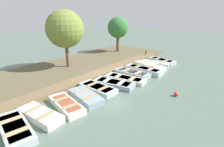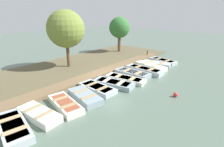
{
  "view_description": "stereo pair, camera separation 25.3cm",
  "coord_description": "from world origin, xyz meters",
  "px_view_note": "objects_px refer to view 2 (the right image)",
  "views": [
    {
      "loc": [
        8.74,
        -10.78,
        5.44
      ],
      "look_at": [
        0.23,
        -0.59,
        0.65
      ],
      "focal_mm": 28.0,
      "sensor_mm": 36.0,
      "label": 1
    },
    {
      "loc": [
        8.93,
        -10.61,
        5.44
      ],
      "look_at": [
        0.23,
        -0.59,
        0.65
      ],
      "focal_mm": 28.0,
      "sensor_mm": 36.0,
      "label": 2
    }
  ],
  "objects_px": {
    "rowboat_6": "(125,79)",
    "buoy": "(175,95)",
    "rowboat_11": "(163,61)",
    "park_tree_left": "(66,29)",
    "rowboat_10": "(156,64)",
    "rowboat_3": "(85,96)",
    "rowboat_7": "(133,73)",
    "rowboat_8": "(144,70)",
    "rowboat_2": "(65,104)",
    "rowboat_0": "(13,127)",
    "park_tree_center": "(119,28)",
    "rowboat_4": "(97,88)",
    "mooring_post_far": "(147,54)",
    "rowboat_1": "(39,114)",
    "rowboat_9": "(151,66)",
    "rowboat_5": "(114,83)"
  },
  "relations": [
    {
      "from": "park_tree_left",
      "to": "mooring_post_far",
      "type": "bearing_deg",
      "value": 67.06
    },
    {
      "from": "rowboat_1",
      "to": "rowboat_10",
      "type": "bearing_deg",
      "value": 84.2
    },
    {
      "from": "rowboat_1",
      "to": "park_tree_left",
      "type": "bearing_deg",
      "value": 128.77
    },
    {
      "from": "rowboat_11",
      "to": "park_tree_center",
      "type": "distance_m",
      "value": 7.61
    },
    {
      "from": "rowboat_0",
      "to": "rowboat_11",
      "type": "height_order",
      "value": "rowboat_0"
    },
    {
      "from": "rowboat_1",
      "to": "park_tree_center",
      "type": "height_order",
      "value": "park_tree_center"
    },
    {
      "from": "rowboat_5",
      "to": "rowboat_6",
      "type": "relative_size",
      "value": 0.97
    },
    {
      "from": "rowboat_10",
      "to": "park_tree_left",
      "type": "distance_m",
      "value": 9.78
    },
    {
      "from": "rowboat_1",
      "to": "rowboat_2",
      "type": "bearing_deg",
      "value": 80.25
    },
    {
      "from": "rowboat_2",
      "to": "rowboat_3",
      "type": "distance_m",
      "value": 1.44
    },
    {
      "from": "rowboat_0",
      "to": "rowboat_4",
      "type": "distance_m",
      "value": 5.82
    },
    {
      "from": "rowboat_3",
      "to": "rowboat_1",
      "type": "bearing_deg",
      "value": -82.82
    },
    {
      "from": "rowboat_2",
      "to": "rowboat_0",
      "type": "bearing_deg",
      "value": -79.07
    },
    {
      "from": "rowboat_2",
      "to": "mooring_post_far",
      "type": "relative_size",
      "value": 3.57
    },
    {
      "from": "rowboat_5",
      "to": "rowboat_8",
      "type": "distance_m",
      "value": 4.24
    },
    {
      "from": "rowboat_0",
      "to": "rowboat_7",
      "type": "bearing_deg",
      "value": 100.48
    },
    {
      "from": "rowboat_6",
      "to": "buoy",
      "type": "height_order",
      "value": "rowboat_6"
    },
    {
      "from": "rowboat_3",
      "to": "buoy",
      "type": "height_order",
      "value": "rowboat_3"
    },
    {
      "from": "rowboat_4",
      "to": "park_tree_center",
      "type": "xyz_separation_m",
      "value": [
        -6.54,
        10.66,
        3.11
      ]
    },
    {
      "from": "rowboat_0",
      "to": "rowboat_7",
      "type": "distance_m",
      "value": 10.07
    },
    {
      "from": "rowboat_10",
      "to": "park_tree_center",
      "type": "height_order",
      "value": "park_tree_center"
    },
    {
      "from": "rowboat_8",
      "to": "buoy",
      "type": "bearing_deg",
      "value": -34.54
    },
    {
      "from": "mooring_post_far",
      "to": "buoy",
      "type": "bearing_deg",
      "value": -49.61
    },
    {
      "from": "rowboat_2",
      "to": "rowboat_8",
      "type": "bearing_deg",
      "value": 99.25
    },
    {
      "from": "rowboat_6",
      "to": "rowboat_10",
      "type": "height_order",
      "value": "rowboat_10"
    },
    {
      "from": "rowboat_9",
      "to": "park_tree_left",
      "type": "bearing_deg",
      "value": -128.19
    },
    {
      "from": "rowboat_9",
      "to": "rowboat_4",
      "type": "bearing_deg",
      "value": -80.36
    },
    {
      "from": "rowboat_8",
      "to": "mooring_post_far",
      "type": "bearing_deg",
      "value": 118.4
    },
    {
      "from": "rowboat_8",
      "to": "park_tree_left",
      "type": "height_order",
      "value": "park_tree_left"
    },
    {
      "from": "rowboat_0",
      "to": "park_tree_left",
      "type": "distance_m",
      "value": 10.56
    },
    {
      "from": "rowboat_5",
      "to": "mooring_post_far",
      "type": "relative_size",
      "value": 3.88
    },
    {
      "from": "rowboat_7",
      "to": "rowboat_8",
      "type": "bearing_deg",
      "value": 74.91
    },
    {
      "from": "rowboat_2",
      "to": "park_tree_left",
      "type": "bearing_deg",
      "value": 153.41
    },
    {
      "from": "rowboat_6",
      "to": "buoy",
      "type": "bearing_deg",
      "value": -10.04
    },
    {
      "from": "rowboat_7",
      "to": "rowboat_9",
      "type": "height_order",
      "value": "rowboat_9"
    },
    {
      "from": "buoy",
      "to": "park_tree_center",
      "type": "relative_size",
      "value": 0.07
    },
    {
      "from": "mooring_post_far",
      "to": "rowboat_9",
      "type": "bearing_deg",
      "value": -55.33
    },
    {
      "from": "rowboat_0",
      "to": "rowboat_2",
      "type": "xyz_separation_m",
      "value": [
        0.01,
        2.92,
        -0.01
      ]
    },
    {
      "from": "rowboat_8",
      "to": "rowboat_11",
      "type": "xyz_separation_m",
      "value": [
        -0.13,
        4.2,
        -0.04
      ]
    },
    {
      "from": "buoy",
      "to": "rowboat_6",
      "type": "bearing_deg",
      "value": 179.16
    },
    {
      "from": "buoy",
      "to": "park_tree_center",
      "type": "height_order",
      "value": "park_tree_center"
    },
    {
      "from": "rowboat_11",
      "to": "park_tree_left",
      "type": "distance_m",
      "value": 10.81
    },
    {
      "from": "rowboat_4",
      "to": "rowboat_0",
      "type": "bearing_deg",
      "value": -86.35
    },
    {
      "from": "park_tree_left",
      "to": "rowboat_0",
      "type": "bearing_deg",
      "value": -51.14
    },
    {
      "from": "rowboat_6",
      "to": "rowboat_11",
      "type": "distance_m",
      "value": 7.07
    },
    {
      "from": "rowboat_9",
      "to": "park_tree_left",
      "type": "relative_size",
      "value": 0.62
    },
    {
      "from": "park_tree_center",
      "to": "rowboat_1",
      "type": "bearing_deg",
      "value": -66.3
    },
    {
      "from": "rowboat_3",
      "to": "rowboat_8",
      "type": "bearing_deg",
      "value": 100.73
    },
    {
      "from": "mooring_post_far",
      "to": "rowboat_6",
      "type": "bearing_deg",
      "value": -71.71
    },
    {
      "from": "rowboat_0",
      "to": "rowboat_10",
      "type": "distance_m",
      "value": 14.28
    }
  ]
}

